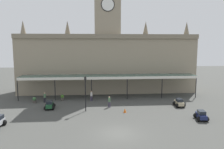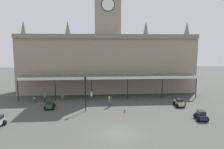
% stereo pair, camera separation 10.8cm
% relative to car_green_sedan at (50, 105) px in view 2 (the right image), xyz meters
% --- Properties ---
extents(ground_plane, '(140.00, 140.00, 0.00)m').
position_rel_car_green_sedan_xyz_m(ground_plane, '(9.04, -9.73, -0.50)').
color(ground_plane, '#434340').
extents(station_building, '(33.68, 6.46, 20.63)m').
position_rel_car_green_sedan_xyz_m(station_building, '(9.04, 11.71, 6.04)').
color(station_building, gray).
rests_on(station_building, ground).
extents(entrance_canopy, '(30.46, 3.26, 3.96)m').
position_rel_car_green_sedan_xyz_m(entrance_canopy, '(9.04, 6.26, 3.31)').
color(entrance_canopy, '#38564C').
rests_on(entrance_canopy, ground).
extents(car_green_sedan, '(1.61, 2.10, 1.19)m').
position_rel_car_green_sedan_xyz_m(car_green_sedan, '(0.00, 0.00, 0.00)').
color(car_green_sedan, '#1E512D').
rests_on(car_green_sedan, ground).
extents(car_beige_sedan, '(1.56, 2.08, 1.19)m').
position_rel_car_green_sedan_xyz_m(car_beige_sedan, '(19.22, -0.20, 0.00)').
color(car_beige_sedan, tan).
rests_on(car_beige_sedan, ground).
extents(car_navy_sedan, '(1.70, 2.15, 1.19)m').
position_rel_car_green_sedan_xyz_m(car_navy_sedan, '(19.69, -6.29, 0.00)').
color(car_navy_sedan, '#19214C').
rests_on(car_navy_sedan, ground).
extents(pedestrian_crossing_forecourt, '(0.38, 0.34, 1.67)m').
position_rel_car_green_sedan_xyz_m(pedestrian_crossing_forecourt, '(-1.47, 3.62, 0.41)').
color(pedestrian_crossing_forecourt, black).
rests_on(pedestrian_crossing_forecourt, ground).
extents(pedestrian_beside_cars, '(0.34, 0.34, 1.67)m').
position_rel_car_green_sedan_xyz_m(pedestrian_beside_cars, '(5.99, 4.12, 0.41)').
color(pedestrian_beside_cars, '#3F384C').
rests_on(pedestrian_beside_cars, ground).
extents(pedestrian_near_entrance, '(0.38, 0.34, 1.67)m').
position_rel_car_green_sedan_xyz_m(pedestrian_near_entrance, '(8.69, 0.12, 0.41)').
color(pedestrian_near_entrance, '#3F384C').
rests_on(pedestrian_near_entrance, ground).
extents(victorian_lamppost, '(0.30, 0.30, 5.01)m').
position_rel_car_green_sedan_xyz_m(victorian_lamppost, '(5.26, -1.58, 2.60)').
color(victorian_lamppost, black).
rests_on(victorian_lamppost, ground).
extents(traffic_cone, '(0.40, 0.40, 0.60)m').
position_rel_car_green_sedan_xyz_m(traffic_cone, '(10.66, -2.61, -0.21)').
color(traffic_cone, orange).
rests_on(traffic_cone, ground).
extents(planter_by_canopy, '(0.60, 0.60, 0.96)m').
position_rel_car_green_sedan_xyz_m(planter_by_canopy, '(-3.08, 3.49, -0.01)').
color(planter_by_canopy, '#47423D').
rests_on(planter_by_canopy, ground).
extents(planter_forecourt_centre, '(0.60, 0.60, 0.96)m').
position_rel_car_green_sedan_xyz_m(planter_forecourt_centre, '(1.10, 4.94, -0.01)').
color(planter_forecourt_centre, '#47423D').
rests_on(planter_forecourt_centre, ground).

